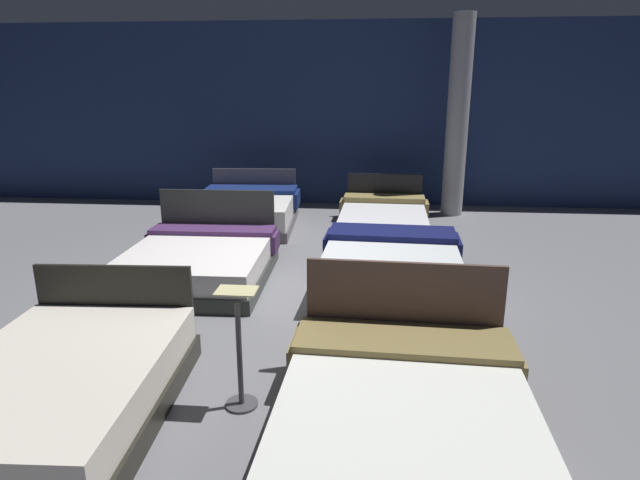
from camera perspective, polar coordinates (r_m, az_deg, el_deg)
The scene contains 10 objects.
ground_plane at distance 6.11m, azimuth -3.49°, elevation -5.64°, with size 18.00×18.00×0.02m, color slate.
showroom_back_wall at distance 10.62m, azimuth 0.43°, elevation 13.32°, with size 18.00×0.06×3.50m, color navy.
bed_0 at distance 4.22m, azimuth -26.23°, elevation -14.31°, with size 1.53×2.12×0.81m.
bed_1 at distance 3.68m, azimuth 9.06°, elevation -17.56°, with size 1.74×1.98×0.94m.
bed_2 at distance 6.56m, azimuth -12.88°, elevation -2.32°, with size 1.72×2.01×0.94m.
bed_3 at distance 6.22m, azimuth 7.66°, elevation -2.97°, with size 1.75×2.10×0.52m.
bed_4 at distance 9.03m, azimuth -8.02°, elevation 3.13°, with size 1.76×2.12×0.84m.
bed_5 at distance 8.81m, azimuth 6.86°, elevation 2.43°, with size 1.56×2.07×0.78m.
price_sign at distance 3.93m, azimuth -8.66°, elevation -13.03°, with size 0.28×0.24×0.91m.
support_pillar at distance 9.92m, azimuth 14.65°, elevation 12.64°, with size 0.39×0.39×3.50m, color #99999E.
Camera 1 is at (0.88, -5.62, 2.24)m, focal length 29.61 mm.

